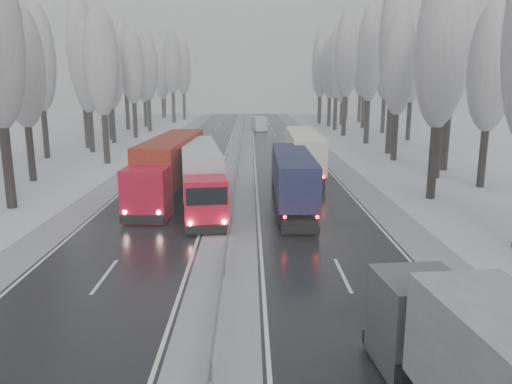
{
  "coord_description": "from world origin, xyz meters",
  "views": [
    {
      "loc": [
        1.14,
        -8.73,
        8.34
      ],
      "look_at": [
        1.5,
        19.29,
        2.2
      ],
      "focal_mm": 35.0,
      "sensor_mm": 36.0,
      "label": 1
    }
  ],
  "objects_px": {
    "truck_red_white": "(200,171)",
    "truck_cream_box": "(303,150)",
    "truck_red_red": "(170,163)",
    "truck_blue_box": "(292,174)",
    "box_truck_distant": "(259,124)"
  },
  "relations": [
    {
      "from": "truck_red_white",
      "to": "truck_cream_box",
      "type": "bearing_deg",
      "value": 43.33
    },
    {
      "from": "truck_cream_box",
      "to": "truck_red_red",
      "type": "relative_size",
      "value": 0.94
    },
    {
      "from": "truck_cream_box",
      "to": "truck_red_red",
      "type": "distance_m",
      "value": 13.48
    },
    {
      "from": "truck_red_white",
      "to": "truck_red_red",
      "type": "relative_size",
      "value": 0.93
    },
    {
      "from": "truck_blue_box",
      "to": "truck_cream_box",
      "type": "bearing_deg",
      "value": 80.98
    },
    {
      "from": "truck_red_white",
      "to": "truck_red_red",
      "type": "distance_m",
      "value": 3.26
    },
    {
      "from": "truck_red_white",
      "to": "truck_blue_box",
      "type": "bearing_deg",
      "value": -13.99
    },
    {
      "from": "truck_blue_box",
      "to": "truck_red_red",
      "type": "bearing_deg",
      "value": 163.25
    },
    {
      "from": "truck_blue_box",
      "to": "truck_red_white",
      "type": "bearing_deg",
      "value": 174.84
    },
    {
      "from": "truck_cream_box",
      "to": "box_truck_distant",
      "type": "bearing_deg",
      "value": 95.34
    },
    {
      "from": "truck_cream_box",
      "to": "truck_blue_box",
      "type": "bearing_deg",
      "value": -98.51
    },
    {
      "from": "truck_blue_box",
      "to": "truck_red_red",
      "type": "relative_size",
      "value": 0.87
    },
    {
      "from": "box_truck_distant",
      "to": "truck_blue_box",
      "type": "bearing_deg",
      "value": -95.32
    },
    {
      "from": "truck_cream_box",
      "to": "truck_red_red",
      "type": "bearing_deg",
      "value": -141.31
    },
    {
      "from": "truck_blue_box",
      "to": "truck_cream_box",
      "type": "height_order",
      "value": "truck_cream_box"
    }
  ]
}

